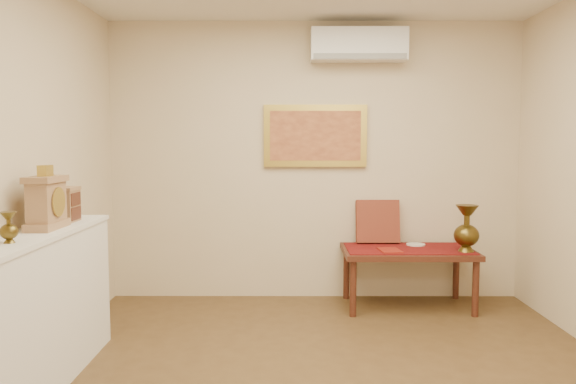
{
  "coord_description": "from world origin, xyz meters",
  "views": [
    {
      "loc": [
        -0.25,
        -3.26,
        1.53
      ],
      "look_at": [
        -0.26,
        1.15,
        1.14
      ],
      "focal_mm": 35.0,
      "sensor_mm": 36.0,
      "label": 1
    }
  ],
  "objects_px": {
    "brass_urn_tall": "(467,223)",
    "low_table": "(408,256)",
    "mantel_clock": "(47,202)",
    "wooden_chest": "(65,204)",
    "display_ledge": "(26,318)"
  },
  "relations": [
    {
      "from": "brass_urn_tall",
      "to": "low_table",
      "type": "height_order",
      "value": "brass_urn_tall"
    },
    {
      "from": "brass_urn_tall",
      "to": "mantel_clock",
      "type": "height_order",
      "value": "mantel_clock"
    },
    {
      "from": "display_ledge",
      "to": "low_table",
      "type": "height_order",
      "value": "display_ledge"
    },
    {
      "from": "display_ledge",
      "to": "brass_urn_tall",
      "type": "bearing_deg",
      "value": 28.63
    },
    {
      "from": "mantel_clock",
      "to": "low_table",
      "type": "xyz_separation_m",
      "value": [
        2.66,
        1.58,
        -0.67
      ]
    },
    {
      "from": "wooden_chest",
      "to": "low_table",
      "type": "distance_m",
      "value": 3.01
    },
    {
      "from": "brass_urn_tall",
      "to": "low_table",
      "type": "relative_size",
      "value": 0.42
    },
    {
      "from": "brass_urn_tall",
      "to": "wooden_chest",
      "type": "distance_m",
      "value": 3.36
    },
    {
      "from": "display_ledge",
      "to": "wooden_chest",
      "type": "relative_size",
      "value": 8.28
    },
    {
      "from": "mantel_clock",
      "to": "low_table",
      "type": "relative_size",
      "value": 0.34
    },
    {
      "from": "mantel_clock",
      "to": "wooden_chest",
      "type": "relative_size",
      "value": 1.68
    },
    {
      "from": "brass_urn_tall",
      "to": "mantel_clock",
      "type": "bearing_deg",
      "value": -155.64
    },
    {
      "from": "brass_urn_tall",
      "to": "display_ledge",
      "type": "distance_m",
      "value": 3.62
    },
    {
      "from": "wooden_chest",
      "to": "low_table",
      "type": "relative_size",
      "value": 0.2
    },
    {
      "from": "mantel_clock",
      "to": "wooden_chest",
      "type": "distance_m",
      "value": 0.33
    }
  ]
}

